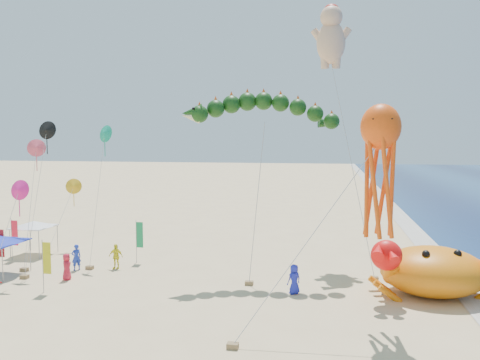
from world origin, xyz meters
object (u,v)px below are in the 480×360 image
Objects in this scene: dragon_kite at (262,115)px; canopy_white at (34,224)px; crab_inflatable at (433,269)px; octopus_kite at (380,161)px; cherub_kite at (331,35)px.

dragon_kite reaches higher than canopy_white.
octopus_kite reaches higher than crab_inflatable.
octopus_kite is (2.41, -14.04, -9.05)m from cherub_kite.
crab_inflatable is at bearing -56.37° from cherub_kite.
cherub_kite reaches higher than octopus_kite.
cherub_kite reaches higher than dragon_kite.
cherub_kite is at bearing 11.45° from canopy_white.
dragon_kite is (-10.46, 2.73, 9.18)m from crab_inflatable.
crab_inflatable is at bearing -14.65° from dragon_kite.
cherub_kite is 16.88m from octopus_kite.
canopy_white is (-28.95, 4.51, 0.87)m from crab_inflatable.
dragon_kite is 0.61× the size of cherub_kite.
cherub_kite is at bearing 55.59° from dragon_kite.
cherub_kite is 1.80× the size of octopus_kite.
octopus_kite is (-3.66, -4.91, 6.51)m from crab_inflatable.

